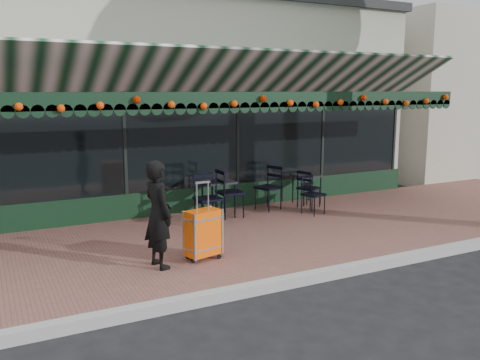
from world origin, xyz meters
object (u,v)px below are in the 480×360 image
chair_a_right (309,189)px  chair_a_front (313,195)px  woman (158,214)px  chair_a_left (268,188)px  cafe_table_b (218,184)px  cafe_table_a (307,178)px  chair_b_front (208,199)px  chair_b_left (207,201)px  suitcase (203,234)px  chair_b_right (230,193)px

chair_a_right → chair_a_front: (-0.26, -0.53, -0.01)m
woman → chair_a_left: bearing=-63.3°
chair_a_left → woman: bearing=-71.6°
woman → chair_a_right: 4.56m
cafe_table_b → chair_a_left: size_ratio=0.78×
cafe_table_b → chair_a_left: (1.18, 0.07, -0.18)m
cafe_table_a → chair_b_front: 2.70m
chair_b_left → chair_b_front: chair_b_front is taller
suitcase → chair_a_right: suitcase is taller
chair_a_left → chair_a_front: chair_a_left is taller
chair_a_left → cafe_table_b: bearing=-104.9°
chair_a_right → chair_b_front: size_ratio=0.87×
woman → chair_a_left: size_ratio=1.66×
woman → chair_b_right: woman is taller
cafe_table_a → cafe_table_b: 2.24m
chair_b_right → chair_b_left: bearing=111.4°
cafe_table_b → chair_b_right: 0.29m
cafe_table_a → chair_b_left: chair_b_left is taller
woman → chair_a_front: 4.10m
woman → cafe_table_a: woman is taller
chair_a_left → chair_b_right: chair_b_right is taller
chair_a_right → chair_b_left: 2.47m
chair_a_left → chair_a_front: 0.98m
cafe_table_b → chair_a_right: 2.07m
cafe_table_a → chair_a_left: 1.06m
cafe_table_a → chair_b_left: 2.69m
cafe_table_b → chair_a_right: size_ratio=0.88×
chair_a_left → chair_b_front: (-1.58, -0.48, 0.00)m
chair_a_front → chair_b_left: (-2.20, 0.34, 0.03)m
woman → chair_a_front: woman is taller
suitcase → chair_a_left: 3.38m
cafe_table_a → chair_a_right: size_ratio=0.79×
suitcase → cafe_table_a: 4.27m
chair_a_right → chair_a_front: chair_a_right is taller
cafe_table_b → chair_a_front: 1.94m
woman → chair_a_right: woman is taller
cafe_table_a → chair_a_left: chair_a_left is taller
cafe_table_b → chair_a_right: bearing=-4.2°
chair_a_left → chair_a_front: bearing=20.9°
chair_a_front → chair_b_right: 1.70m
woman → chair_a_right: size_ratio=1.88×
chair_a_right → chair_b_left: bearing=75.2°
chair_b_left → chair_b_right: bearing=132.5°
woman → cafe_table_a: size_ratio=2.37×
cafe_table_a → chair_a_front: chair_a_front is taller
woman → suitcase: (0.69, 0.03, -0.38)m
chair_b_front → chair_a_left: bearing=14.9°
chair_a_right → chair_a_left: bearing=56.4°
chair_b_right → chair_b_front: chair_b_right is taller
cafe_table_b → chair_b_front: chair_b_front is taller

